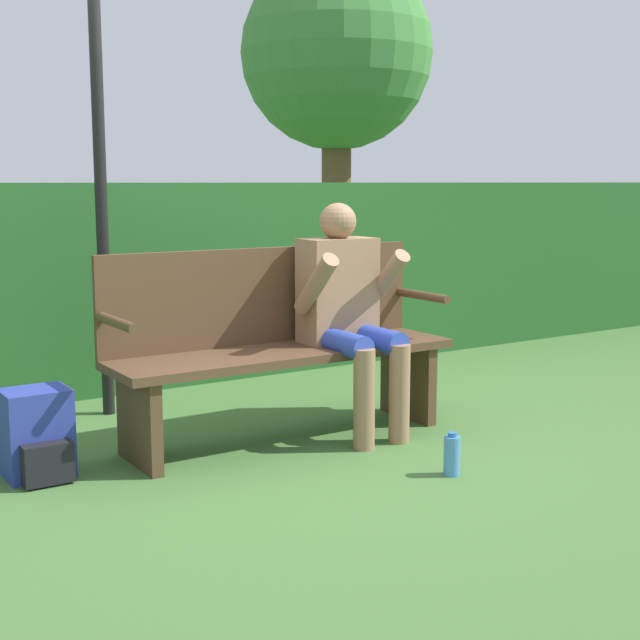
# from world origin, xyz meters

# --- Properties ---
(ground_plane) EXTENTS (40.00, 40.00, 0.00)m
(ground_plane) POSITION_xyz_m (0.00, 0.00, 0.00)
(ground_plane) COLOR #426B33
(hedge_back) EXTENTS (12.00, 0.52, 1.35)m
(hedge_back) POSITION_xyz_m (0.00, 1.69, 0.67)
(hedge_back) COLOR #235623
(hedge_back) RESTS_ON ground
(park_bench) EXTENTS (1.88, 0.50, 1.01)m
(park_bench) POSITION_xyz_m (0.00, 0.08, 0.51)
(park_bench) COLOR #513823
(park_bench) RESTS_ON ground
(person_seated) EXTENTS (0.55, 0.58, 1.24)m
(person_seated) POSITION_xyz_m (0.36, -0.05, 0.70)
(person_seated) COLOR #997051
(person_seated) RESTS_ON ground
(backpack) EXTENTS (0.30, 0.32, 0.41)m
(backpack) POSITION_xyz_m (-1.27, 0.10, 0.20)
(backpack) COLOR #283893
(backpack) RESTS_ON ground
(water_bottle) EXTENTS (0.08, 0.08, 0.21)m
(water_bottle) POSITION_xyz_m (0.35, -0.92, 0.10)
(water_bottle) COLOR #4C8CCC
(water_bottle) RESTS_ON ground
(signpost) EXTENTS (0.33, 0.09, 2.87)m
(signpost) POSITION_xyz_m (-0.61, 1.02, 1.61)
(signpost) COLOR black
(signpost) RESTS_ON ground
(tree) EXTENTS (2.23, 2.23, 3.95)m
(tree) POSITION_xyz_m (3.61, 4.91, 2.79)
(tree) COLOR brown
(tree) RESTS_ON ground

